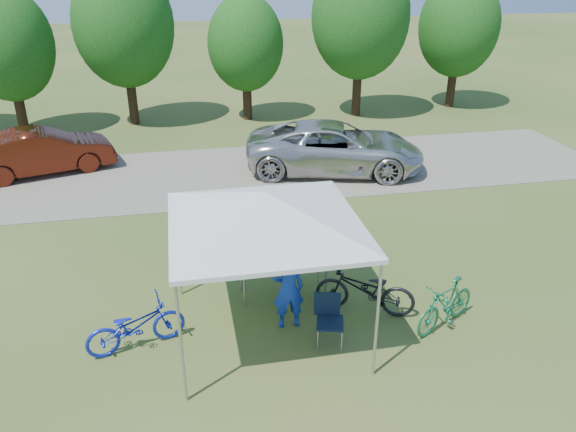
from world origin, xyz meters
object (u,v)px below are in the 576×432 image
Objects in this scene: bike_green at (446,305)px; minivan at (335,147)px; folding_table at (283,266)px; cyclist at (288,289)px; sedan at (43,151)px; bike_blue at (136,326)px; folding_chair at (329,314)px; cooler at (261,259)px; bike_dark at (365,290)px.

bike_green is 0.29× the size of minivan.
bike_green is at bearing -30.87° from folding_table.
cyclist is 0.38× the size of sedan.
bike_blue is at bearing 2.22° from cyclist.
folding_table is at bearing -83.45° from bike_blue.
folding_chair is at bearing 178.17° from minivan.
sedan reaches higher than cooler.
cyclist reaches higher than bike_blue.
bike_dark is 0.35× the size of minivan.
minivan is (1.48, 7.44, 0.28)m from bike_dark.
minivan reaches higher than bike_dark.
cyclist is 10.83m from sedan.
bike_green is 0.83× the size of bike_dark.
cyclist is 1.01× the size of bike_green.
bike_dark is 11.60m from sedan.
cyclist is at bearing -164.78° from sedan.
minivan reaches higher than bike_green.
bike_green is (3.13, -1.61, -0.38)m from cooler.
sedan reaches higher than bike_blue.
bike_blue is 9.75m from sedan.
cyclist is 0.83× the size of bike_dark.
bike_dark is at bearing -175.19° from cyclist.
bike_dark reaches higher than bike_blue.
minivan reaches higher than folding_chair.
bike_blue is 5.50m from bike_green.
bike_blue is 0.32× the size of minivan.
folding_chair is at bearing -113.51° from bike_blue.
folding_chair is at bearing -59.22° from cooler.
bike_green is at bearing 14.45° from folding_chair.
folding_chair reaches higher than folding_table.
minivan reaches higher than bike_blue.
bike_blue reaches higher than folding_table.
cooler is at bearing -145.09° from bike_green.
folding_table is 1.08× the size of cyclist.
minivan reaches higher than sedan.
bike_dark is at bearing -158.20° from sedan.
folding_chair reaches higher than bike_blue.
sedan is at bearing 126.26° from folding_table.
cooler is (-0.43, -0.00, 0.20)m from folding_table.
sedan is at bearing 138.71° from folding_chair.
bike_dark is (4.18, 0.24, 0.05)m from bike_blue.
minivan reaches higher than cooler.
bike_green is 8.16m from minivan.
folding_chair is 0.58× the size of bike_green.
cyclist is 0.92× the size of bike_blue.
folding_table is at bearing 122.94° from folding_chair.
minivan is at bearing -117.37° from sedan.
sedan is (-8.81, 1.55, -0.07)m from minivan.
cooler is 2.64m from bike_blue.
sedan reaches higher than folding_chair.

